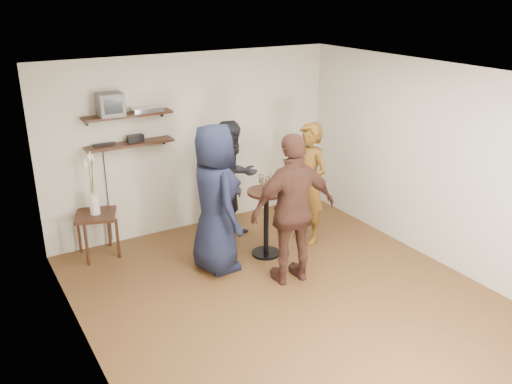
# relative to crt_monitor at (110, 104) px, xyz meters

# --- Properties ---
(room) EXTENTS (4.58, 5.08, 2.68)m
(room) POSITION_rel_crt_monitor_xyz_m (1.22, -2.38, -0.72)
(room) COLOR #4F3219
(room) RESTS_ON ground
(shelf_upper) EXTENTS (1.20, 0.25, 0.04)m
(shelf_upper) POSITION_rel_crt_monitor_xyz_m (0.22, 0.00, -0.17)
(shelf_upper) COLOR black
(shelf_upper) RESTS_ON room
(shelf_lower) EXTENTS (1.20, 0.25, 0.04)m
(shelf_lower) POSITION_rel_crt_monitor_xyz_m (0.22, 0.00, -0.57)
(shelf_lower) COLOR black
(shelf_lower) RESTS_ON room
(crt_monitor) EXTENTS (0.32, 0.30, 0.30)m
(crt_monitor) POSITION_rel_crt_monitor_xyz_m (0.00, 0.00, 0.00)
(crt_monitor) COLOR #59595B
(crt_monitor) RESTS_ON shelf_upper
(dvd_deck) EXTENTS (0.40, 0.24, 0.06)m
(dvd_deck) POSITION_rel_crt_monitor_xyz_m (0.49, 0.00, -0.12)
(dvd_deck) COLOR silver
(dvd_deck) RESTS_ON shelf_upper
(radio) EXTENTS (0.22, 0.10, 0.10)m
(radio) POSITION_rel_crt_monitor_xyz_m (0.30, 0.00, -0.50)
(radio) COLOR black
(radio) RESTS_ON shelf_lower
(power_strip) EXTENTS (0.30, 0.05, 0.03)m
(power_strip) POSITION_rel_crt_monitor_xyz_m (-0.12, 0.05, -0.54)
(power_strip) COLOR black
(power_strip) RESTS_ON shelf_lower
(side_table) EXTENTS (0.66, 0.66, 0.62)m
(side_table) POSITION_rel_crt_monitor_xyz_m (-0.38, -0.17, -1.50)
(side_table) COLOR black
(side_table) RESTS_ON room
(vase_lilies) EXTENTS (0.19, 0.19, 0.90)m
(vase_lilies) POSITION_rel_crt_monitor_xyz_m (-0.38, -0.18, -1.12)
(vase_lilies) COLOR white
(vase_lilies) RESTS_ON side_table
(drinks_table) EXTENTS (0.51, 0.51, 0.93)m
(drinks_table) POSITION_rel_crt_monitor_xyz_m (1.59, -1.31, -1.42)
(drinks_table) COLOR black
(drinks_table) RESTS_ON room
(wine_glass_fl) EXTENTS (0.06, 0.06, 0.19)m
(wine_glass_fl) POSITION_rel_crt_monitor_xyz_m (1.54, -1.34, -0.95)
(wine_glass_fl) COLOR silver
(wine_glass_fl) RESTS_ON drinks_table
(wine_glass_fr) EXTENTS (0.07, 0.07, 0.20)m
(wine_glass_fr) POSITION_rel_crt_monitor_xyz_m (1.65, -1.34, -0.95)
(wine_glass_fr) COLOR silver
(wine_glass_fr) RESTS_ON drinks_table
(wine_glass_bl) EXTENTS (0.07, 0.07, 0.20)m
(wine_glass_bl) POSITION_rel_crt_monitor_xyz_m (1.56, -1.23, -0.94)
(wine_glass_bl) COLOR silver
(wine_glass_bl) RESTS_ON drinks_table
(wine_glass_br) EXTENTS (0.06, 0.06, 0.19)m
(wine_glass_br) POSITION_rel_crt_monitor_xyz_m (1.61, -1.30, -0.96)
(wine_glass_br) COLOR silver
(wine_glass_br) RESTS_ON drinks_table
(person_plaid) EXTENTS (0.48, 0.68, 1.73)m
(person_plaid) POSITION_rel_crt_monitor_xyz_m (2.34, -1.22, -1.15)
(person_plaid) COLOR #9D2911
(person_plaid) RESTS_ON room
(person_dark) EXTENTS (0.93, 0.78, 1.73)m
(person_dark) POSITION_rel_crt_monitor_xyz_m (1.48, -0.57, -1.15)
(person_dark) COLOR black
(person_dark) RESTS_ON room
(person_navy) EXTENTS (0.63, 0.95, 1.92)m
(person_navy) POSITION_rel_crt_monitor_xyz_m (0.85, -1.29, -1.06)
(person_navy) COLOR black
(person_navy) RESTS_ON room
(person_brown) EXTENTS (1.15, 0.57, 1.89)m
(person_brown) POSITION_rel_crt_monitor_xyz_m (1.52, -2.05, -1.07)
(person_brown) COLOR #44261D
(person_brown) RESTS_ON room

